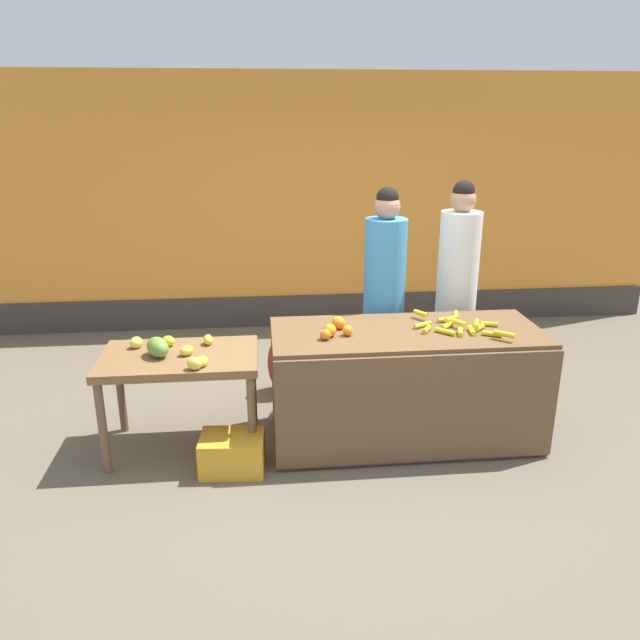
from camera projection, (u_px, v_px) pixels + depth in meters
The scene contains 11 objects.
ground_plane at pixel (351, 438), 4.71m from camera, with size 24.00×24.00×0.00m, color #665B4C.
market_wall_back at pixel (317, 206), 6.89m from camera, with size 7.97×0.23×2.80m.
fruit_stall_counter at pixel (405, 385), 4.59m from camera, with size 1.98×0.84×0.87m.
side_table_wooden at pixel (180, 367), 4.38m from camera, with size 1.11×0.69×0.74m.
banana_bunch_pile at pixel (459, 325), 4.48m from camera, with size 0.64×0.67×0.07m.
orange_pile at pixel (335, 328), 4.39m from camera, with size 0.24×0.32×0.09m.
mango_papaya_pile at pixel (169, 348), 4.31m from camera, with size 0.62×0.58×0.14m.
vendor_woman_blue_shirt at pixel (384, 297), 5.06m from camera, with size 0.34×0.34×1.83m.
vendor_woman_white_shirt at pixel (456, 291), 5.19m from camera, with size 0.34×0.34×1.86m.
produce_crate at pixel (232, 453), 4.25m from camera, with size 0.44×0.32×0.26m, color gold.
produce_sack at pixel (287, 362), 5.39m from camera, with size 0.36×0.30×0.57m, color maroon.
Camera 1 is at (-0.66, -4.12, 2.38)m, focal length 34.30 mm.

